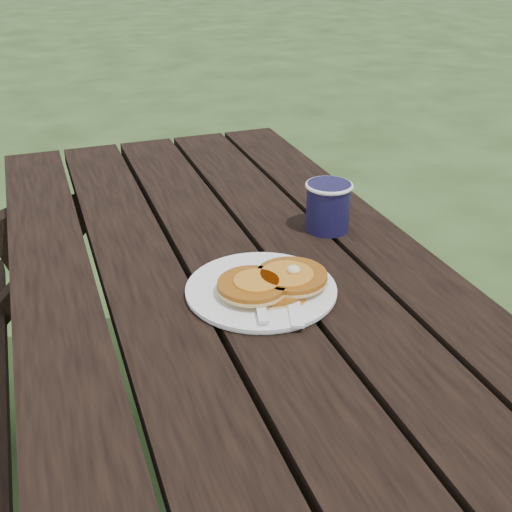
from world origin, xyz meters
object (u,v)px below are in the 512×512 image
object	(u,v)px
plate	(261,290)
pancake_stack	(273,282)
coffee_cup	(328,204)
picnic_table	(253,470)

from	to	relation	value
plate	pancake_stack	size ratio (longest dim) A/B	1.31
pancake_stack	coffee_cup	xyz separation A→B (m)	(0.19, 0.20, 0.03)
picnic_table	coffee_cup	size ratio (longest dim) A/B	18.31
coffee_cup	plate	bearing A→B (deg)	-138.39
picnic_table	coffee_cup	bearing A→B (deg)	41.56
plate	pancake_stack	distance (m)	0.03
pancake_stack	coffee_cup	distance (m)	0.28
plate	pancake_stack	world-z (taller)	pancake_stack
plate	pancake_stack	xyz separation A→B (m)	(0.02, -0.01, 0.02)
picnic_table	pancake_stack	distance (m)	0.41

